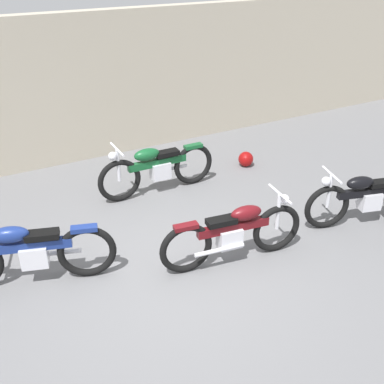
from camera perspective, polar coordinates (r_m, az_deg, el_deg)
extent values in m
plane|color=slate|center=(6.01, -1.55, -9.63)|extent=(40.00, 40.00, 0.00)
cube|color=#B2A893|center=(8.89, -14.07, 12.03)|extent=(18.00, 0.30, 2.66)
sphere|color=maroon|center=(8.72, 6.58, 4.02)|extent=(0.28, 0.28, 0.28)
torus|color=black|center=(5.87, -12.69, -7.11)|extent=(0.71, 0.30, 0.72)
cube|color=silver|center=(5.93, -18.65, -7.41)|extent=(0.36, 0.28, 0.27)
cube|color=navy|center=(5.85, -19.36, -6.19)|extent=(0.99, 0.40, 0.12)
ellipsoid|color=navy|center=(5.80, -21.35, -4.87)|extent=(0.47, 0.32, 0.20)
cube|color=black|center=(5.76, -17.83, -5.01)|extent=(0.43, 0.29, 0.08)
cube|color=navy|center=(5.69, -13.03, -4.37)|extent=(0.33, 0.21, 0.06)
cylinder|color=silver|center=(6.04, -16.60, -7.17)|extent=(0.67, 0.27, 0.06)
torus|color=black|center=(6.29, 10.27, -4.41)|extent=(0.69, 0.18, 0.69)
torus|color=black|center=(5.81, -0.72, -6.92)|extent=(0.69, 0.18, 0.69)
cube|color=silver|center=(5.99, 4.60, -5.58)|extent=(0.32, 0.23, 0.26)
cube|color=#590F14|center=(5.92, 5.07, -4.27)|extent=(0.97, 0.22, 0.11)
ellipsoid|color=#590F14|center=(5.90, 6.63, -2.55)|extent=(0.44, 0.24, 0.19)
cube|color=black|center=(5.80, 3.60, -3.58)|extent=(0.40, 0.22, 0.08)
cube|color=#590F14|center=(5.63, -0.74, -4.25)|extent=(0.31, 0.15, 0.06)
cylinder|color=silver|center=(6.15, 10.47, -2.37)|extent=(0.05, 0.05, 0.52)
cylinder|color=silver|center=(6.03, 10.69, -0.24)|extent=(0.11, 0.55, 0.03)
sphere|color=silver|center=(6.11, 11.22, -0.90)|extent=(0.13, 0.13, 0.13)
cylinder|color=silver|center=(5.87, 3.37, -7.07)|extent=(0.66, 0.14, 0.06)
torus|color=black|center=(7.46, -8.83, 1.37)|extent=(0.71, 0.10, 0.71)
torus|color=black|center=(7.93, 0.15, 3.39)|extent=(0.71, 0.10, 0.71)
cube|color=silver|center=(7.68, -3.88, 2.63)|extent=(0.32, 0.20, 0.27)
cube|color=#145128|center=(7.60, -4.25, 3.61)|extent=(1.00, 0.11, 0.12)
ellipsoid|color=#145128|center=(7.46, -5.54, 4.57)|extent=(0.43, 0.20, 0.20)
cube|color=black|center=(7.61, -3.07, 4.75)|extent=(0.39, 0.18, 0.08)
cube|color=#145128|center=(7.79, 0.16, 5.61)|extent=(0.31, 0.12, 0.06)
cylinder|color=silver|center=(7.35, -8.98, 3.24)|extent=(0.05, 0.05, 0.54)
cylinder|color=silver|center=(7.24, -9.14, 5.16)|extent=(0.04, 0.57, 0.04)
sphere|color=silver|center=(7.26, -9.66, 4.33)|extent=(0.14, 0.14, 0.14)
cylinder|color=silver|center=(7.88, -2.92, 2.79)|extent=(0.68, 0.07, 0.06)
torus|color=black|center=(6.95, 16.13, -1.77)|extent=(0.68, 0.27, 0.68)
cube|color=silver|center=(7.27, 20.87, -1.00)|extent=(0.34, 0.26, 0.26)
cube|color=black|center=(7.18, 20.76, 0.00)|extent=(0.95, 0.35, 0.11)
ellipsoid|color=black|center=(7.02, 19.83, 1.06)|extent=(0.45, 0.29, 0.19)
cube|color=black|center=(7.22, 22.05, 0.99)|extent=(0.41, 0.26, 0.07)
cylinder|color=silver|center=(6.83, 16.41, 0.10)|extent=(0.05, 0.05, 0.51)
cylinder|color=silver|center=(6.72, 16.71, 2.03)|extent=(0.18, 0.53, 0.03)
sphere|color=silver|center=(6.72, 16.04, 1.26)|extent=(0.13, 0.13, 0.13)
cylinder|color=silver|center=(7.48, 21.55, -0.87)|extent=(0.64, 0.23, 0.06)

